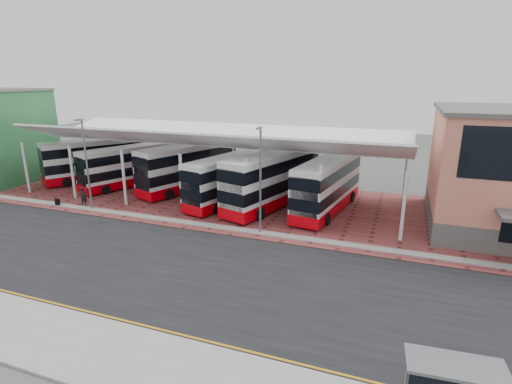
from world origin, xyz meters
TOP-DOWN VIEW (x-y plane):
  - ground at (0.00, 0.00)m, footprint 140.00×140.00m
  - road at (0.00, -1.00)m, footprint 120.00×14.00m
  - forecourt at (2.00, 13.00)m, footprint 72.00×16.00m
  - sidewalk at (0.00, -9.00)m, footprint 120.00×4.00m
  - north_kerb at (0.00, 6.20)m, footprint 120.00×0.80m
  - yellow_line_near at (0.00, -7.00)m, footprint 120.00×0.12m
  - yellow_line_far at (0.00, -6.70)m, footprint 120.00×0.12m
  - canopy at (-6.00, 13.94)m, footprint 37.00×11.63m
  - shop_green at (-30.00, 10.97)m, footprint 6.40×10.20m
  - lamp_west at (-14.00, 6.27)m, footprint 0.16×0.90m
  - lamp_east at (2.00, 6.27)m, footprint 0.16×0.90m
  - bus_0 at (-21.01, 15.10)m, footprint 8.27×10.88m
  - bus_1 at (-15.95, 14.13)m, footprint 6.18×10.49m
  - bus_2 at (-9.10, 15.12)m, footprint 6.39×11.71m
  - bus_3 at (-3.32, 12.64)m, footprint 4.99×10.94m
  - bus_4 at (0.80, 12.92)m, footprint 5.98×12.24m
  - bus_5 at (5.71, 13.32)m, footprint 4.18×11.44m
  - pedestrian at (-15.34, 6.86)m, footprint 0.55×0.71m
  - suitcase at (-17.66, 6.00)m, footprint 0.38×0.27m

SIDE VIEW (x-z plane):
  - ground at x=0.00m, z-range 0.00..0.00m
  - road at x=0.00m, z-range 0.00..0.02m
  - yellow_line_near at x=0.00m, z-range 0.02..0.03m
  - yellow_line_far at x=0.00m, z-range 0.02..0.03m
  - forecourt at x=2.00m, z-range 0.00..0.06m
  - sidewalk at x=0.00m, z-range 0.00..0.14m
  - north_kerb at x=0.00m, z-range 0.00..0.14m
  - suitcase at x=-17.66m, z-range 0.06..0.71m
  - pedestrian at x=-15.34m, z-range 0.06..1.80m
  - bus_1 at x=-15.95m, z-range 0.05..4.32m
  - bus_3 at x=-3.32m, z-range 0.05..4.44m
  - bus_5 at x=5.71m, z-range 0.05..4.65m
  - bus_0 at x=-21.01m, z-range 0.05..4.69m
  - bus_2 at x=-9.10m, z-range 0.04..4.78m
  - bus_4 at x=0.80m, z-range 0.04..4.97m
  - lamp_west at x=-14.00m, z-range 0.32..8.40m
  - lamp_east at x=2.00m, z-range 0.32..8.40m
  - shop_green at x=-30.00m, z-range 0.01..10.23m
  - canopy at x=-6.00m, z-range 2.26..9.33m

